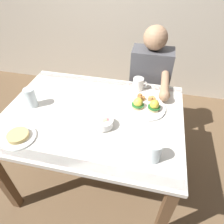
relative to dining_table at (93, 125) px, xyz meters
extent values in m
plane|color=brown|center=(0.00, 0.00, -0.63)|extent=(6.00, 6.00, 0.00)
cube|color=white|center=(0.00, 0.00, 0.09)|extent=(1.20, 0.90, 0.03)
cube|color=#B23838|center=(0.00, -0.40, 0.10)|extent=(1.20, 0.06, 0.00)
cube|color=#B23838|center=(0.00, 0.40, 0.10)|extent=(1.20, 0.06, 0.00)
cube|color=brown|center=(-0.55, -0.40, -0.28)|extent=(0.06, 0.06, 0.71)
cube|color=brown|center=(0.55, -0.40, -0.28)|extent=(0.06, 0.06, 0.71)
cube|color=brown|center=(-0.55, 0.40, -0.28)|extent=(0.06, 0.06, 0.71)
cube|color=brown|center=(0.55, 0.40, -0.28)|extent=(0.06, 0.06, 0.71)
cylinder|color=white|center=(0.35, 0.13, 0.11)|extent=(0.27, 0.27, 0.01)
cylinder|color=tan|center=(0.29, 0.12, 0.13)|extent=(0.08, 0.08, 0.02)
cylinder|color=#286B2D|center=(0.29, 0.12, 0.14)|extent=(0.08, 0.08, 0.01)
sphere|color=yellow|center=(0.29, 0.12, 0.16)|extent=(0.06, 0.06, 0.06)
cylinder|color=tan|center=(0.40, 0.12, 0.13)|extent=(0.08, 0.08, 0.02)
cylinder|color=#236028|center=(0.40, 0.12, 0.14)|extent=(0.08, 0.08, 0.01)
sphere|color=yellow|center=(0.40, 0.12, 0.16)|extent=(0.06, 0.06, 0.06)
cube|color=tan|center=(0.38, 0.23, 0.13)|extent=(0.02, 0.02, 0.03)
cube|color=#AD7038|center=(0.32, 0.21, 0.13)|extent=(0.03, 0.03, 0.02)
cube|color=tan|center=(0.39, 0.21, 0.14)|extent=(0.02, 0.02, 0.03)
cube|color=#AD7038|center=(0.29, 0.22, 0.14)|extent=(0.04, 0.04, 0.03)
cube|color=tan|center=(0.37, 0.21, 0.13)|extent=(0.03, 0.03, 0.03)
cube|color=#AD7038|center=(0.29, 0.19, 0.14)|extent=(0.02, 0.02, 0.04)
cylinder|color=white|center=(0.11, -0.10, 0.11)|extent=(0.10, 0.10, 0.01)
cylinder|color=white|center=(0.11, -0.10, 0.14)|extent=(0.12, 0.12, 0.04)
cube|color=#EA6B70|center=(0.13, -0.09, 0.15)|extent=(0.03, 0.03, 0.02)
cube|color=#F4A85B|center=(0.08, -0.08, 0.13)|extent=(0.03, 0.03, 0.02)
cube|color=#F4DB66|center=(0.10, -0.10, 0.14)|extent=(0.04, 0.04, 0.03)
cube|color=#EA6B70|center=(0.09, -0.11, 0.15)|extent=(0.03, 0.03, 0.02)
cube|color=#EA6B70|center=(0.11, -0.10, 0.15)|extent=(0.02, 0.02, 0.02)
cube|color=#F4DB66|center=(0.11, -0.10, 0.14)|extent=(0.03, 0.03, 0.02)
cube|color=#EA6B70|center=(0.10, -0.09, 0.14)|extent=(0.03, 0.03, 0.02)
cube|color=#B7E093|center=(0.11, -0.10, 0.14)|extent=(0.03, 0.03, 0.02)
cube|color=#B7E093|center=(0.11, -0.10, 0.15)|extent=(0.04, 0.04, 0.03)
cylinder|color=white|center=(0.26, 0.35, 0.15)|extent=(0.08, 0.08, 0.09)
cylinder|color=black|center=(0.26, 0.35, 0.20)|extent=(0.07, 0.07, 0.01)
torus|color=white|center=(0.31, 0.35, 0.16)|extent=(0.06, 0.02, 0.06)
cube|color=silver|center=(-0.20, 0.06, 0.11)|extent=(0.11, 0.07, 0.00)
cube|color=silver|center=(-0.13, 0.02, 0.11)|extent=(0.04, 0.04, 0.00)
cylinder|color=silver|center=(0.42, -0.28, 0.17)|extent=(0.08, 0.08, 0.12)
cylinder|color=silver|center=(0.42, -0.28, 0.13)|extent=(0.07, 0.07, 0.06)
cylinder|color=silver|center=(-0.43, -0.01, 0.18)|extent=(0.07, 0.07, 0.14)
cylinder|color=silver|center=(-0.43, -0.01, 0.15)|extent=(0.07, 0.07, 0.09)
cylinder|color=white|center=(-0.35, -0.31, 0.11)|extent=(0.20, 0.20, 0.01)
cylinder|color=#DBBC70|center=(-0.35, -0.31, 0.13)|extent=(0.12, 0.12, 0.02)
cylinder|color=#33333D|center=(0.25, 0.53, -0.41)|extent=(0.11, 0.11, 0.45)
cylinder|color=#33333D|center=(0.43, 0.53, -0.41)|extent=(0.11, 0.11, 0.45)
cube|color=#4C4C51|center=(0.34, 0.63, 0.07)|extent=(0.34, 0.20, 0.50)
sphere|color=tan|center=(0.34, 0.63, 0.41)|extent=(0.19, 0.19, 0.19)
cylinder|color=tan|center=(0.46, 0.38, 0.17)|extent=(0.06, 0.30, 0.06)
sphere|color=tan|center=(0.46, 0.23, 0.17)|extent=(0.08, 0.08, 0.08)
camera|label=1|loc=(0.36, -0.96, 1.01)|focal=32.38mm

